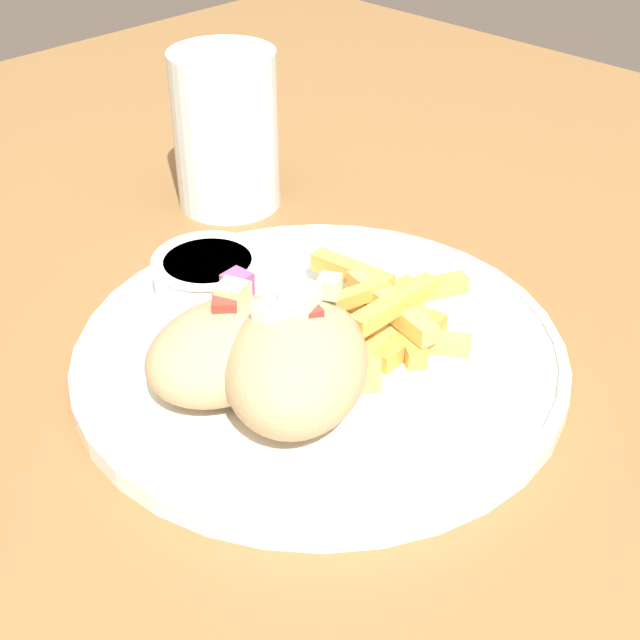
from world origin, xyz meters
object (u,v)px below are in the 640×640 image
pita_sandwich_near (296,361)px  fries_pile (381,316)px  plate (320,352)px  sauce_ramekin (209,275)px  water_glass (226,138)px  pita_sandwich_far (227,349)px

pita_sandwich_near → fries_pile: pita_sandwich_near is taller
pita_sandwich_near → fries_pile: bearing=-31.0°
plate → sauce_ramekin: size_ratio=4.10×
fries_pile → plate: bearing=157.9°
plate → pita_sandwich_near: 0.07m
plate → water_glass: size_ratio=2.41×
fries_pile → pita_sandwich_far: bearing=164.3°
fries_pile → sauce_ramekin: fries_pile is taller
water_glass → plate: bearing=-116.9°
pita_sandwich_far → water_glass: size_ratio=0.79×
sauce_ramekin → water_glass: 0.17m
fries_pile → water_glass: 0.24m
pita_sandwich_near → pita_sandwich_far: pita_sandwich_near is taller
plate → sauce_ramekin: bearing=97.3°
plate → pita_sandwich_near: (-0.05, -0.03, 0.03)m
water_glass → fries_pile: bearing=-106.7°
water_glass → pita_sandwich_near: bearing=-123.0°
plate → sauce_ramekin: 0.10m
plate → pita_sandwich_far: bearing=168.5°
pita_sandwich_far → fries_pile: 0.11m
pita_sandwich_far → water_glass: (0.17, 0.20, 0.02)m
pita_sandwich_far → plate: bearing=-11.8°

